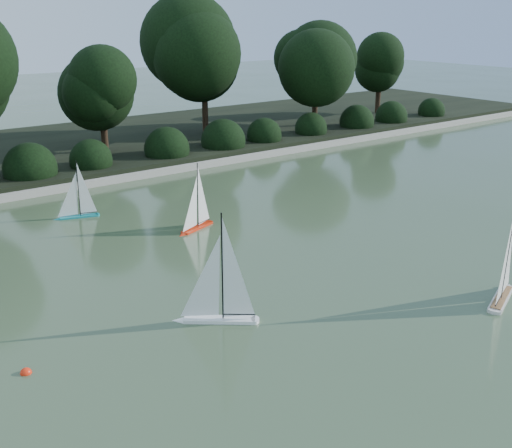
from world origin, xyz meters
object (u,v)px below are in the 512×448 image
object	(u,v)px
sailboat_white_a	(213,304)
sailboat_teal	(74,208)
race_buoy	(26,373)
sailboat_white_b	(504,282)
sailboat_orange	(194,219)

from	to	relation	value
sailboat_white_a	sailboat_teal	distance (m)	5.89
race_buoy	sailboat_white_a	bearing A→B (deg)	-5.36
sailboat_white_a	sailboat_white_b	bearing A→B (deg)	-27.34
sailboat_orange	race_buoy	size ratio (longest dim) A/B	10.22
sailboat_white_b	sailboat_orange	distance (m)	6.09
sailboat_white_b	race_buoy	size ratio (longest dim) A/B	12.42
sailboat_white_a	sailboat_teal	world-z (taller)	sailboat_white_a
sailboat_white_a	sailboat_orange	bearing A→B (deg)	61.42
sailboat_white_b	sailboat_orange	world-z (taller)	sailboat_white_b
sailboat_teal	race_buoy	xyz separation A→B (m)	(-2.97, -5.63, -0.21)
sailboat_teal	sailboat_white_a	bearing A→B (deg)	-93.28
sailboat_orange	race_buoy	world-z (taller)	sailboat_orange
sailboat_white_b	sailboat_teal	xyz separation A→B (m)	(-3.72, 7.98, -0.06)
sailboat_white_b	race_buoy	world-z (taller)	sailboat_white_b
sailboat_white_a	sailboat_white_b	xyz separation A→B (m)	(4.06, -2.10, 0.00)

